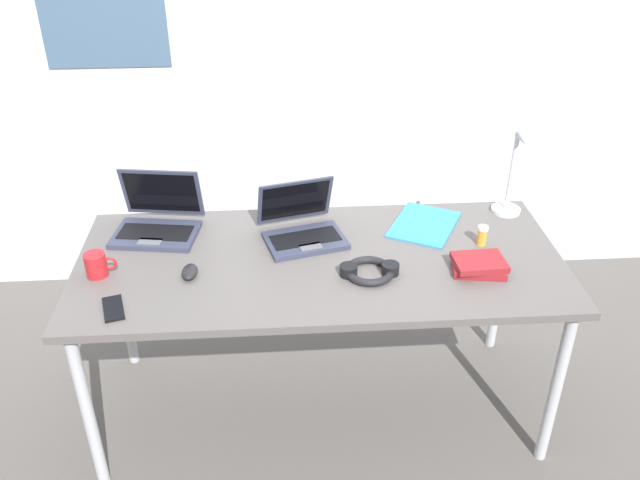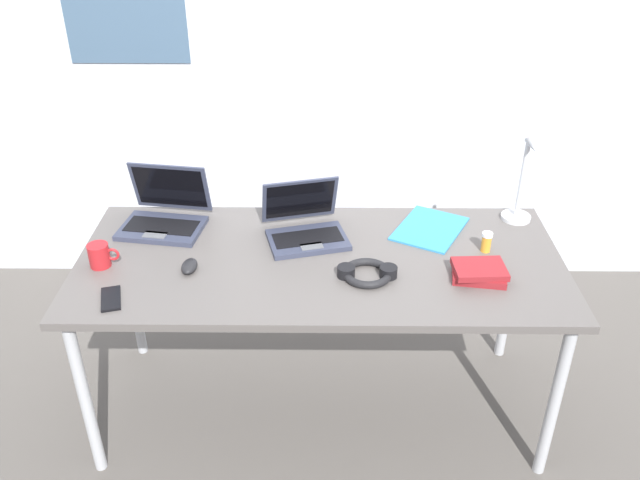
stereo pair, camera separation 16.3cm
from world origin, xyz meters
TOP-DOWN VIEW (x-y plane):
  - ground_plane at (0.00, 0.00)m, footprint 12.00×12.00m
  - wall_back at (-0.00, 1.10)m, footprint 6.00×0.13m
  - desk at (0.00, 0.00)m, footprint 1.80×0.80m
  - desk_lamp at (0.80, 0.28)m, footprint 0.12×0.18m
  - laptop_front_left at (-0.62, 0.24)m, footprint 0.36×0.32m
  - laptop_by_keyboard at (-0.06, 0.16)m, footprint 0.36×0.34m
  - computer_mouse at (-0.47, -0.08)m, footprint 0.06×0.10m
  - cell_phone at (-0.70, -0.27)m, footprint 0.10×0.15m
  - headphones at (0.17, -0.12)m, footprint 0.21×0.18m
  - pill_bottle at (0.62, 0.06)m, footprint 0.04×0.04m
  - book_stack at (0.56, -0.12)m, footprint 0.20×0.16m
  - paper_folder_back_left at (0.44, 0.22)m, footprint 0.35×0.38m
  - coffee_mug at (-0.80, -0.06)m, footprint 0.11×0.08m

SIDE VIEW (x-z plane):
  - ground_plane at x=0.00m, z-range 0.00..0.00m
  - desk at x=0.00m, z-range 0.31..1.05m
  - paper_folder_back_left at x=0.44m, z-range 0.74..0.75m
  - cell_phone at x=-0.70m, z-range 0.74..0.75m
  - headphones at x=0.17m, z-range 0.74..0.78m
  - computer_mouse at x=-0.47m, z-range 0.74..0.77m
  - book_stack at x=0.56m, z-range 0.74..0.79m
  - pill_bottle at x=0.62m, z-range 0.74..0.82m
  - laptop_by_keyboard at x=-0.06m, z-range 0.68..0.89m
  - coffee_mug at x=-0.80m, z-range 0.74..0.83m
  - laptop_front_left at x=-0.62m, z-range 0.67..0.90m
  - desk_lamp at x=0.80m, z-range 0.74..1.14m
  - wall_back at x=0.00m, z-range 0.00..2.60m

